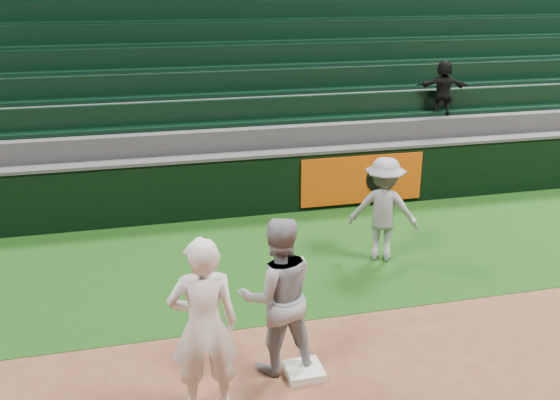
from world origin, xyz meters
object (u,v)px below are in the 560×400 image
object	(u,v)px
first_baseman	(204,326)
baserunner	(278,296)
base_coach	(384,209)
first_base	(304,371)

from	to	relation	value
first_baseman	baserunner	distance (m)	1.08
baserunner	base_coach	bearing A→B (deg)	-133.64
baserunner	base_coach	xyz separation A→B (m)	(2.44, 2.61, -0.09)
first_base	base_coach	distance (m)	3.68
first_base	baserunner	size ratio (longest dim) A/B	0.22
first_base	first_baseman	distance (m)	1.57
first_base	baserunner	bearing A→B (deg)	138.69
baserunner	base_coach	world-z (taller)	baserunner
first_baseman	baserunner	world-z (taller)	first_baseman
first_base	first_baseman	world-z (taller)	first_baseman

